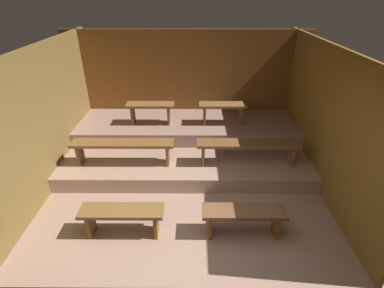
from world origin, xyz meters
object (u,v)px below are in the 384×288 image
Objects in this scene: bench_floor_right at (244,215)px; bench_lower_left at (123,146)px; bench_middle_left at (150,108)px; bench_middle_right at (223,109)px; bench_lower_right at (248,146)px; bench_floor_left at (122,215)px.

bench_floor_right is 2.55m from bench_lower_left.
bench_middle_left is at bearing 72.56° from bench_lower_left.
bench_lower_right is at bearing -72.56° from bench_middle_right.
bench_lower_right is 1.27m from bench_middle_right.
bench_middle_left reaches higher than bench_lower_right.
bench_middle_left is at bearing 180.00° from bench_middle_right.
bench_lower_right is (0.28, 1.49, 0.31)m from bench_floor_right.
bench_lower_left is at bearing -148.60° from bench_middle_right.
bench_middle_right reaches higher than bench_floor_right.
bench_middle_left is at bearing 121.95° from bench_floor_right.
bench_floor_left is 0.64× the size of bench_lower_left.
bench_lower_right reaches higher than bench_floor_right.
bench_lower_right is 2.30m from bench_middle_left.
bench_middle_left is (-1.95, 1.19, 0.26)m from bench_lower_right.
bench_middle_left reaches higher than bench_lower_left.
bench_floor_right is (1.77, 0.00, 0.00)m from bench_floor_left.
bench_floor_right is at bearing -58.05° from bench_middle_left.
bench_lower_left is at bearing 143.94° from bench_floor_right.
bench_floor_left is 0.64× the size of bench_lower_right.
bench_middle_right is (-0.10, 2.68, 0.58)m from bench_floor_right.
bench_lower_right is at bearing 0.00° from bench_lower_left.
bench_middle_left is 1.57m from bench_middle_right.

